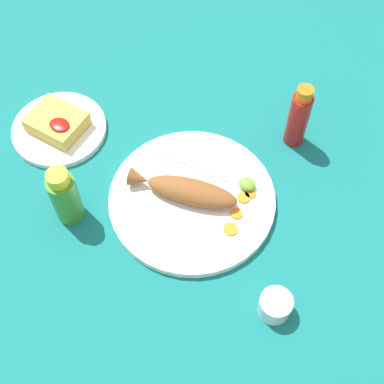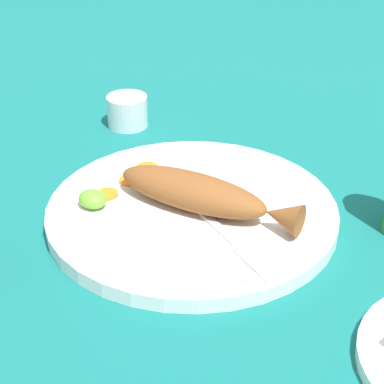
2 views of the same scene
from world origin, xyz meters
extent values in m
plane|color=#146B66|center=(0.00, 0.00, 0.00)|extent=(4.00, 4.00, 0.00)
cylinder|color=white|center=(0.00, 0.00, 0.01)|extent=(0.35, 0.35, 0.02)
ellipsoid|color=brown|center=(0.00, 0.00, 0.04)|extent=(0.20, 0.10, 0.04)
cone|color=brown|center=(-0.11, -0.03, 0.04)|extent=(0.05, 0.05, 0.04)
cube|color=silver|center=(-0.04, 0.01, 0.02)|extent=(0.11, 0.05, 0.00)
cube|color=silver|center=(-0.13, 0.04, 0.02)|extent=(0.07, 0.04, 0.00)
cube|color=silver|center=(-0.02, 0.07, 0.02)|extent=(0.12, 0.02, 0.00)
cube|color=silver|center=(-0.11, 0.06, 0.02)|extent=(0.07, 0.02, 0.00)
cylinder|color=orange|center=(0.11, -0.03, 0.02)|extent=(0.03, 0.03, 0.00)
cylinder|color=orange|center=(0.10, 0.01, 0.02)|extent=(0.03, 0.03, 0.00)
cylinder|color=orange|center=(0.10, 0.07, 0.02)|extent=(0.02, 0.02, 0.00)
cylinder|color=orange|center=(0.09, 0.05, 0.02)|extent=(0.03, 0.03, 0.00)
ellipsoid|color=#6BB233|center=(0.09, 0.08, 0.03)|extent=(0.04, 0.03, 0.02)
cylinder|color=#B21914|center=(0.11, 0.26, 0.07)|extent=(0.05, 0.05, 0.14)
cylinder|color=orange|center=(0.11, 0.26, 0.15)|extent=(0.03, 0.03, 0.03)
cylinder|color=#3D8428|center=(-0.20, -0.15, 0.06)|extent=(0.06, 0.06, 0.12)
cylinder|color=yellow|center=(-0.20, -0.15, 0.13)|extent=(0.04, 0.04, 0.03)
cylinder|color=silver|center=(0.25, -0.13, 0.02)|extent=(0.06, 0.06, 0.05)
cylinder|color=white|center=(0.25, -0.13, 0.01)|extent=(0.05, 0.05, 0.02)
cylinder|color=white|center=(-0.36, 0.01, 0.01)|extent=(0.21, 0.21, 0.01)
cube|color=gold|center=(-0.36, 0.01, 0.03)|extent=(0.12, 0.10, 0.04)
ellipsoid|color=#AD140F|center=(-0.33, -0.01, 0.05)|extent=(0.05, 0.04, 0.01)
camera|label=1|loc=(0.29, -0.50, 0.97)|focal=50.00mm
camera|label=2|loc=(-0.48, 0.51, 0.46)|focal=65.00mm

